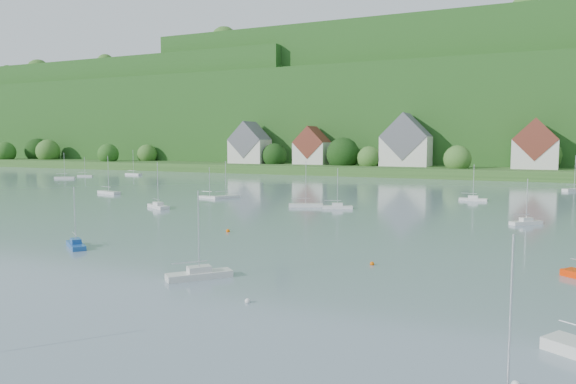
{
  "coord_description": "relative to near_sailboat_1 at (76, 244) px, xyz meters",
  "views": [
    {
      "loc": [
        46.15,
        2.41,
        11.49
      ],
      "look_at": [
        12.75,
        75.0,
        4.0
      ],
      "focal_mm": 33.99,
      "sensor_mm": 36.0,
      "label": 1
    }
  ],
  "objects": [
    {
      "name": "mooring_buoy_1",
      "position": [
        26.68,
        -9.94,
        -0.39
      ],
      "size": [
        0.41,
        0.41,
        0.41
      ],
      "primitive_type": "sphere",
      "color": "silver",
      "rests_on": "ground"
    },
    {
      "name": "village_building_3",
      "position": [
        44.0,
        140.42,
        9.04
      ],
      "size": [
        13.0,
        10.4,
        15.5
      ],
      "color": "silver",
      "rests_on": "far_shore_strip"
    },
    {
      "name": "near_sailboat_3",
      "position": [
        19.66,
        -5.6,
        0.02
      ],
      "size": [
        4.75,
        5.16,
        7.41
      ],
      "rotation": [
        0.0,
        0.0,
        0.86
      ],
      "color": "silver",
      "rests_on": "ground"
    },
    {
      "name": "near_sailboat_1",
      "position": [
        0.0,
        0.0,
        0.0
      ],
      "size": [
        4.78,
        3.96,
        6.6
      ],
      "rotation": [
        0.0,
        0.0,
        -0.62
      ],
      "color": "#1C4F9A",
      "rests_on": "ground"
    },
    {
      "name": "forested_ridge",
      "position": [
        -0.61,
        222.98,
        22.49
      ],
      "size": [
        620.0,
        181.22,
        69.89
      ],
      "color": "#1A4315",
      "rests_on": "ground"
    },
    {
      "name": "mooring_buoy_2",
      "position": [
        31.45,
        5.32,
        -0.39
      ],
      "size": [
        0.42,
        0.42,
        0.42
      ],
      "primitive_type": "sphere",
      "color": "#E25A02",
      "rests_on": "ground"
    },
    {
      "name": "far_sailboat_cluster",
      "position": [
        12.28,
        68.03,
        -0.03
      ],
      "size": [
        201.64,
        73.68,
        8.53
      ],
      "color": "silver",
      "rests_on": "ground"
    },
    {
      "name": "mooring_buoy_3",
      "position": [
        9.74,
        15.58,
        -0.39
      ],
      "size": [
        0.5,
        0.5,
        0.5
      ],
      "primitive_type": "sphere",
      "color": "#E25A02",
      "rests_on": "ground"
    },
    {
      "name": "village_building_0",
      "position": [
        -56.0,
        141.42,
        9.12
      ],
      "size": [
        14.0,
        10.4,
        16.0
      ],
      "color": "silver",
      "rests_on": "far_shore_strip"
    },
    {
      "name": "far_shore_strip",
      "position": [
        -1.0,
        154.42,
        1.11
      ],
      "size": [
        600.0,
        60.0,
        3.0
      ],
      "primitive_type": "cube",
      "color": "#2C551F",
      "rests_on": "ground"
    },
    {
      "name": "village_building_1",
      "position": [
        -31.0,
        143.42,
        8.36
      ],
      "size": [
        12.0,
        9.36,
        14.0
      ],
      "color": "silver",
      "rests_on": "far_shore_strip"
    },
    {
      "name": "village_building_2",
      "position": [
        4.0,
        142.42,
        9.88
      ],
      "size": [
        16.0,
        11.44,
        18.0
      ],
      "color": "silver",
      "rests_on": "far_shore_strip"
    }
  ]
}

